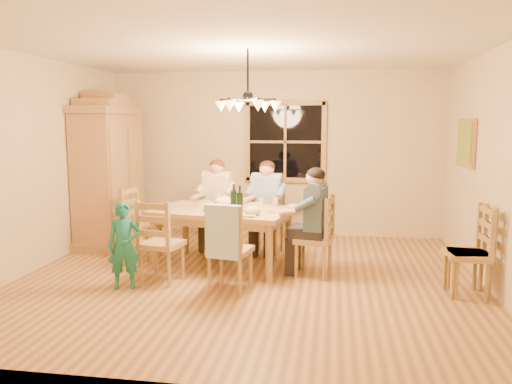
% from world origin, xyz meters
% --- Properties ---
extents(floor, '(5.50, 5.50, 0.00)m').
position_xyz_m(floor, '(0.00, 0.00, 0.00)').
color(floor, olive).
rests_on(floor, ground).
extents(ceiling, '(5.50, 5.00, 0.02)m').
position_xyz_m(ceiling, '(0.00, 0.00, 2.70)').
color(ceiling, white).
rests_on(ceiling, wall_back).
extents(wall_back, '(5.50, 0.02, 2.70)m').
position_xyz_m(wall_back, '(0.00, 2.50, 1.35)').
color(wall_back, '#C3B48A').
rests_on(wall_back, floor).
extents(wall_left, '(0.02, 5.00, 2.70)m').
position_xyz_m(wall_left, '(-2.75, 0.00, 1.35)').
color(wall_left, '#C3B48A').
rests_on(wall_left, floor).
extents(wall_right, '(0.02, 5.00, 2.70)m').
position_xyz_m(wall_right, '(2.75, 0.00, 1.35)').
color(wall_right, '#C3B48A').
rests_on(wall_right, floor).
extents(window, '(1.30, 0.06, 1.30)m').
position_xyz_m(window, '(0.20, 2.47, 1.55)').
color(window, black).
rests_on(window, wall_back).
extents(painting, '(0.06, 0.78, 0.64)m').
position_xyz_m(painting, '(2.71, 1.20, 1.60)').
color(painting, '#9D7144').
rests_on(painting, wall_right).
extents(chandelier, '(0.77, 0.68, 0.71)m').
position_xyz_m(chandelier, '(-0.00, 0.00, 2.08)').
color(chandelier, black).
rests_on(chandelier, ceiling).
extents(armoire, '(0.66, 1.40, 2.30)m').
position_xyz_m(armoire, '(-2.42, 1.46, 1.06)').
color(armoire, '#9D7144').
rests_on(armoire, floor).
extents(dining_table, '(1.89, 1.35, 0.76)m').
position_xyz_m(dining_table, '(-0.41, 0.46, 0.66)').
color(dining_table, tan).
rests_on(dining_table, floor).
extents(chair_far_left, '(0.51, 0.49, 0.99)m').
position_xyz_m(chair_far_left, '(-0.69, 1.34, 0.30)').
color(chair_far_left, '#A47C48').
rests_on(chair_far_left, floor).
extents(chair_far_right, '(0.51, 0.49, 0.99)m').
position_xyz_m(chair_far_right, '(0.06, 1.20, 0.30)').
color(chair_far_right, '#A47C48').
rests_on(chair_far_right, floor).
extents(chair_near_left, '(0.51, 0.49, 0.99)m').
position_xyz_m(chair_near_left, '(-0.98, -0.27, 0.30)').
color(chair_near_left, '#A47C48').
rests_on(chair_near_left, floor).
extents(chair_near_right, '(0.51, 0.49, 0.99)m').
position_xyz_m(chair_near_right, '(-0.13, -0.42, 0.30)').
color(chair_near_right, '#A47C48').
rests_on(chair_near_right, floor).
extents(chair_end_left, '(0.49, 0.51, 0.99)m').
position_xyz_m(chair_end_left, '(-1.60, 0.67, 0.30)').
color(chair_end_left, '#A47C48').
rests_on(chair_end_left, floor).
extents(chair_end_right, '(0.49, 0.51, 0.99)m').
position_xyz_m(chair_end_right, '(0.77, 0.24, 0.30)').
color(chair_end_right, '#A47C48').
rests_on(chair_end_right, floor).
extents(adult_woman, '(0.45, 0.48, 0.87)m').
position_xyz_m(adult_woman, '(-0.69, 1.34, 0.84)').
color(adult_woman, beige).
rests_on(adult_woman, floor).
extents(adult_plaid_man, '(0.45, 0.48, 0.87)m').
position_xyz_m(adult_plaid_man, '(0.06, 1.20, 0.84)').
color(adult_plaid_man, '#32548A').
rests_on(adult_plaid_man, floor).
extents(adult_slate_man, '(0.48, 0.45, 0.87)m').
position_xyz_m(adult_slate_man, '(0.77, 0.24, 0.84)').
color(adult_slate_man, '#43596C').
rests_on(adult_slate_man, floor).
extents(towel, '(0.39, 0.17, 0.58)m').
position_xyz_m(towel, '(-0.16, -0.61, 0.70)').
color(towel, '#ACCAE9').
rests_on(towel, chair_near_right).
extents(wine_bottle_a, '(0.08, 0.08, 0.33)m').
position_xyz_m(wine_bottle_a, '(-0.26, 0.45, 0.93)').
color(wine_bottle_a, black).
rests_on(wine_bottle_a, dining_table).
extents(wine_bottle_b, '(0.08, 0.08, 0.33)m').
position_xyz_m(wine_bottle_b, '(-0.16, 0.30, 0.93)').
color(wine_bottle_b, black).
rests_on(wine_bottle_b, dining_table).
extents(plate_woman, '(0.26, 0.26, 0.02)m').
position_xyz_m(plate_woman, '(-0.76, 0.84, 0.77)').
color(plate_woman, white).
rests_on(plate_woman, dining_table).
extents(plate_plaid, '(0.26, 0.26, 0.02)m').
position_xyz_m(plate_plaid, '(-0.04, 0.73, 0.77)').
color(plate_plaid, white).
rests_on(plate_plaid, dining_table).
extents(plate_slate, '(0.26, 0.26, 0.02)m').
position_xyz_m(plate_slate, '(0.17, 0.33, 0.77)').
color(plate_slate, white).
rests_on(plate_slate, dining_table).
extents(wine_glass_a, '(0.06, 0.06, 0.14)m').
position_xyz_m(wine_glass_a, '(-0.53, 0.72, 0.83)').
color(wine_glass_a, silver).
rests_on(wine_glass_a, dining_table).
extents(wine_glass_b, '(0.06, 0.06, 0.14)m').
position_xyz_m(wine_glass_b, '(0.08, 0.52, 0.83)').
color(wine_glass_b, silver).
rests_on(wine_glass_b, dining_table).
extents(cap, '(0.20, 0.20, 0.11)m').
position_xyz_m(cap, '(0.04, 0.09, 0.82)').
color(cap, tan).
rests_on(cap, dining_table).
extents(napkin, '(0.20, 0.17, 0.03)m').
position_xyz_m(napkin, '(-0.53, 0.30, 0.78)').
color(napkin, slate).
rests_on(napkin, dining_table).
extents(cloth_bundle, '(0.28, 0.22, 0.15)m').
position_xyz_m(cloth_bundle, '(-0.40, 0.53, 0.84)').
color(cloth_bundle, beige).
rests_on(cloth_bundle, dining_table).
extents(child, '(0.42, 0.34, 0.99)m').
position_xyz_m(child, '(-1.32, -0.57, 0.50)').
color(child, '#1B7D71').
rests_on(child, floor).
extents(chair_spare_front, '(0.46, 0.48, 0.99)m').
position_xyz_m(chair_spare_front, '(2.45, -0.23, 0.30)').
color(chair_spare_front, '#A47C48').
rests_on(chair_spare_front, floor).
extents(chair_spare_back, '(0.48, 0.49, 0.99)m').
position_xyz_m(chair_spare_back, '(2.45, -0.19, 0.30)').
color(chair_spare_back, '#A47C48').
rests_on(chair_spare_back, floor).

